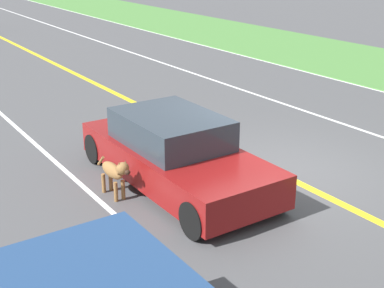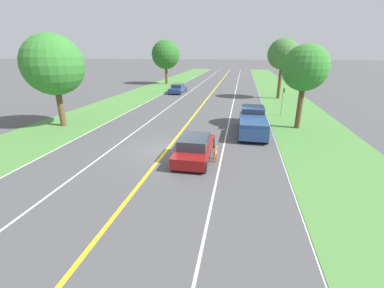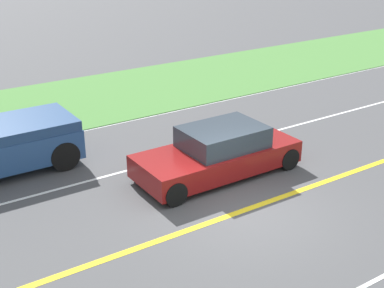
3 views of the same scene
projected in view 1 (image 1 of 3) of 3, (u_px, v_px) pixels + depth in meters
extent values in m
plane|color=#4C4C4F|center=(275.00, 171.00, 10.76)|extent=(400.00, 400.00, 0.00)
cube|color=yellow|center=(275.00, 171.00, 10.76)|extent=(0.18, 160.00, 0.01)
cube|color=white|center=(119.00, 218.00, 8.93)|extent=(0.10, 160.00, 0.01)
cube|color=maroon|center=(176.00, 161.00, 10.05)|extent=(1.82, 4.50, 0.60)
cube|color=#2D3842|center=(171.00, 129.00, 9.99)|extent=(1.57, 2.16, 0.57)
cylinder|color=black|center=(195.00, 220.00, 8.24)|extent=(0.22, 0.62, 0.62)
cylinder|color=black|center=(95.00, 148.00, 11.12)|extent=(0.22, 0.62, 0.62)
cylinder|color=black|center=(275.00, 194.00, 9.10)|extent=(0.22, 0.62, 0.62)
cylinder|color=black|center=(163.00, 134.00, 11.98)|extent=(0.22, 0.62, 0.62)
ellipsoid|color=olive|center=(112.00, 170.00, 9.56)|extent=(0.24, 0.67, 0.27)
cylinder|color=olive|center=(116.00, 192.00, 9.46)|extent=(0.07, 0.07, 0.37)
cylinder|color=olive|center=(104.00, 183.00, 9.80)|extent=(0.07, 0.07, 0.37)
cylinder|color=olive|center=(123.00, 190.00, 9.54)|extent=(0.07, 0.07, 0.37)
cylinder|color=olive|center=(111.00, 181.00, 9.88)|extent=(0.07, 0.07, 0.37)
cylinder|color=olive|center=(120.00, 170.00, 9.31)|extent=(0.14, 0.19, 0.18)
sphere|color=olive|center=(123.00, 168.00, 9.20)|extent=(0.23, 0.23, 0.22)
ellipsoid|color=#331E14|center=(127.00, 172.00, 9.09)|extent=(0.11, 0.11, 0.08)
cone|color=brown|center=(119.00, 165.00, 9.15)|extent=(0.07, 0.07, 0.10)
cone|color=brown|center=(125.00, 163.00, 9.21)|extent=(0.07, 0.07, 0.10)
cylinder|color=olive|center=(101.00, 161.00, 9.87)|extent=(0.06, 0.25, 0.24)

